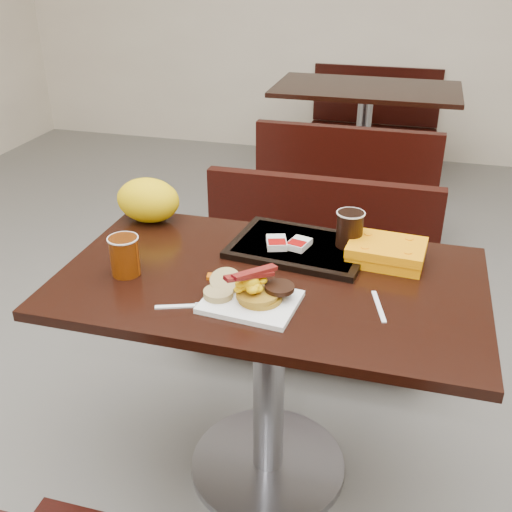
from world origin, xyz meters
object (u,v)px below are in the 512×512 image
(bench_near_n, at_px, (310,278))
(coffee_cup_far, at_px, (350,229))
(table_far, at_px, (362,143))
(fork, at_px, (175,306))
(platter, at_px, (251,302))
(coffee_cup_near, at_px, (125,256))
(knife, at_px, (379,306))
(hashbrown_sleeve_left, at_px, (277,243))
(bench_far_n, at_px, (372,119))
(pancake_stack, at_px, (260,295))
(tray, at_px, (300,247))
(table_near, at_px, (269,381))
(hashbrown_sleeve_right, at_px, (299,244))
(clamshell, at_px, (386,252))
(paper_bag, at_px, (148,200))
(bench_far_s, at_px, (349,179))

(bench_near_n, distance_m, coffee_cup_far, 0.70)
(table_far, relative_size, fork, 8.23)
(platter, distance_m, coffee_cup_near, 0.40)
(knife, xyz_separation_m, hashbrown_sleeve_left, (-0.33, 0.24, 0.03))
(bench_near_n, distance_m, knife, 0.92)
(bench_far_n, height_order, pancake_stack, pancake_stack)
(tray, bearing_deg, pancake_stack, -89.76)
(table_near, relative_size, fork, 8.23)
(coffee_cup_near, relative_size, hashbrown_sleeve_right, 1.50)
(table_near, distance_m, clamshell, 0.54)
(hashbrown_sleeve_right, distance_m, paper_bag, 0.55)
(coffee_cup_near, bearing_deg, knife, 0.96)
(tray, height_order, hashbrown_sleeve_left, hashbrown_sleeve_left)
(table_far, height_order, paper_bag, paper_bag)
(fork, bearing_deg, table_near, 27.99)
(fork, relative_size, hashbrown_sleeve_left, 1.81)
(table_far, height_order, platter, platter)
(paper_bag, bearing_deg, pancake_stack, -39.69)
(pancake_stack, distance_m, clamshell, 0.45)
(pancake_stack, xyz_separation_m, knife, (0.30, 0.07, -0.02))
(table_near, distance_m, tray, 0.43)
(table_near, xyz_separation_m, paper_bag, (-0.49, 0.27, 0.45))
(bench_near_n, xyz_separation_m, table_far, (0.00, 1.90, 0.02))
(bench_far_n, bearing_deg, bench_far_s, -90.00)
(clamshell, bearing_deg, bench_near_n, 125.48)
(table_near, bearing_deg, table_far, 90.00)
(bench_far_s, distance_m, fork, 2.16)
(bench_near_n, xyz_separation_m, hashbrown_sleeve_left, (-0.02, -0.54, 0.42))
(coffee_cup_far, bearing_deg, table_far, 94.62)
(paper_bag, bearing_deg, knife, -23.41)
(hashbrown_sleeve_right, bearing_deg, bench_far_s, 106.38)
(bench_far_n, height_order, hashbrown_sleeve_left, hashbrown_sleeve_left)
(bench_far_s, bearing_deg, knife, -81.03)
(bench_far_s, relative_size, bench_far_n, 1.00)
(hashbrown_sleeve_left, relative_size, clamshell, 0.36)
(bench_near_n, bearing_deg, hashbrown_sleeve_left, -92.16)
(table_near, height_order, platter, platter)
(bench_far_n, relative_size, platter, 4.13)
(tray, height_order, coffee_cup_far, coffee_cup_far)
(table_near, distance_m, bench_near_n, 0.70)
(bench_near_n, height_order, table_far, table_far)
(tray, xyz_separation_m, clamshell, (0.26, -0.01, 0.02))
(tray, xyz_separation_m, hashbrown_sleeve_left, (-0.07, -0.03, 0.02))
(bench_far_n, xyz_separation_m, tray, (0.05, -3.11, 0.40))
(clamshell, bearing_deg, platter, -129.21)
(coffee_cup_near, height_order, coffee_cup_far, coffee_cup_far)
(platter, height_order, tray, tray)
(pancake_stack, bearing_deg, bench_far_s, 90.25)
(fork, height_order, hashbrown_sleeve_left, hashbrown_sleeve_left)
(platter, xyz_separation_m, coffee_cup_near, (-0.39, 0.06, 0.05))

